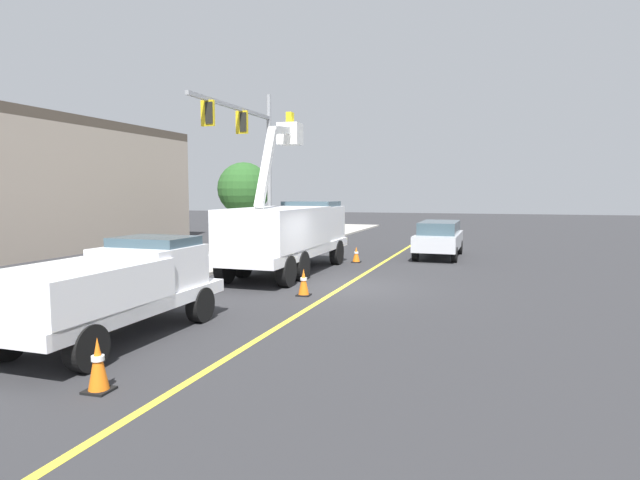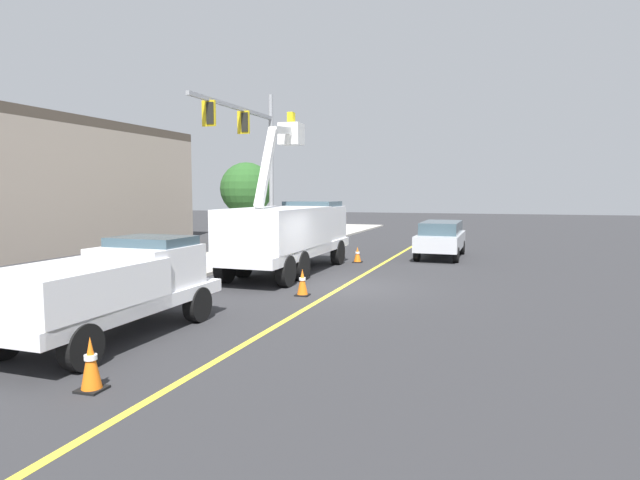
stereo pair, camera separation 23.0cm
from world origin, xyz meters
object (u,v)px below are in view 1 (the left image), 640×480
(service_pickup_truck, at_px, (113,287))
(traffic_signal_mast, at_px, (250,145))
(traffic_cone_leading, at_px, (98,365))
(traffic_cone_mid_rear, at_px, (356,255))
(traffic_cone_mid_front, at_px, (304,282))
(utility_bucket_truck, at_px, (288,231))
(passing_minivan, at_px, (439,237))

(service_pickup_truck, height_order, traffic_signal_mast, traffic_signal_mast)
(service_pickup_truck, distance_m, traffic_cone_leading, 3.16)
(service_pickup_truck, bearing_deg, traffic_cone_mid_rear, -10.31)
(service_pickup_truck, bearing_deg, traffic_cone_mid_front, -23.69)
(traffic_signal_mast, bearing_deg, service_pickup_truck, -169.05)
(utility_bucket_truck, height_order, passing_minivan, utility_bucket_truck)
(utility_bucket_truck, bearing_deg, traffic_cone_mid_rear, -29.48)
(utility_bucket_truck, distance_m, traffic_cone_leading, 12.56)
(traffic_cone_mid_front, distance_m, traffic_cone_mid_rear, 7.73)
(passing_minivan, bearing_deg, service_pickup_truck, 160.27)
(service_pickup_truck, distance_m, traffic_signal_mast, 14.22)
(utility_bucket_truck, height_order, traffic_cone_mid_rear, utility_bucket_truck)
(utility_bucket_truck, height_order, traffic_cone_leading, utility_bucket_truck)
(traffic_cone_leading, bearing_deg, utility_bucket_truck, 5.48)
(traffic_cone_mid_front, xyz_separation_m, traffic_signal_mast, (7.80, 5.03, 4.84))
(service_pickup_truck, height_order, traffic_cone_mid_front, service_pickup_truck)
(traffic_signal_mast, bearing_deg, traffic_cone_mid_front, -147.18)
(traffic_cone_mid_front, relative_size, traffic_cone_mid_rear, 1.17)
(traffic_cone_mid_rear, xyz_separation_m, traffic_signal_mast, (0.07, 5.00, 4.90))
(utility_bucket_truck, distance_m, passing_minivan, 8.30)
(service_pickup_truck, bearing_deg, traffic_cone_leading, -147.26)
(service_pickup_truck, xyz_separation_m, traffic_cone_leading, (-2.59, -1.67, -0.69))
(utility_bucket_truck, bearing_deg, traffic_signal_mast, 41.05)
(passing_minivan, bearing_deg, traffic_signal_mast, 108.54)
(passing_minivan, distance_m, traffic_cone_mid_rear, 4.49)
(service_pickup_truck, height_order, traffic_cone_mid_rear, service_pickup_truck)
(traffic_cone_leading, distance_m, traffic_signal_mast, 17.20)
(utility_bucket_truck, xyz_separation_m, traffic_cone_mid_front, (-4.29, -1.97, -1.20))
(utility_bucket_truck, distance_m, service_pickup_truck, 9.88)
(traffic_cone_mid_rear, bearing_deg, service_pickup_truck, 169.69)
(passing_minivan, height_order, traffic_cone_mid_front, passing_minivan)
(passing_minivan, height_order, traffic_cone_leading, passing_minivan)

